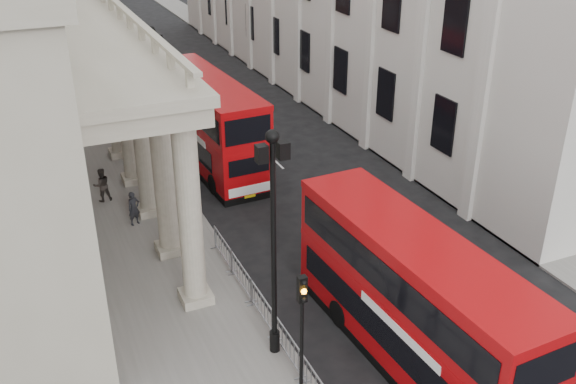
% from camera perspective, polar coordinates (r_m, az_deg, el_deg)
% --- Properties ---
extents(sidewalk_west, '(6.00, 140.00, 0.12)m').
position_cam_1_polar(sidewalk_west, '(45.38, -16.91, 5.64)').
color(sidewalk_west, slate).
rests_on(sidewalk_west, ground).
extents(sidewalk_east, '(3.00, 140.00, 0.12)m').
position_cam_1_polar(sidewalk_east, '(49.76, 2.29, 8.56)').
color(sidewalk_east, slate).
rests_on(sidewalk_east, ground).
extents(kerb, '(0.20, 140.00, 0.14)m').
position_cam_1_polar(kerb, '(45.75, -13.26, 6.27)').
color(kerb, slate).
rests_on(kerb, ground).
extents(lamp_post_south, '(1.05, 0.44, 8.32)m').
position_cam_1_polar(lamp_post_south, '(20.63, -1.31, -3.63)').
color(lamp_post_south, black).
rests_on(lamp_post_south, sidewalk_west).
extents(lamp_post_mid, '(1.05, 0.44, 8.32)m').
position_cam_1_polar(lamp_post_mid, '(34.81, -11.58, 8.56)').
color(lamp_post_mid, black).
rests_on(lamp_post_mid, sidewalk_west).
extents(lamp_post_north, '(1.05, 0.44, 8.32)m').
position_cam_1_polar(lamp_post_north, '(50.09, -15.91, 13.48)').
color(lamp_post_north, black).
rests_on(lamp_post_north, sidewalk_west).
extents(traffic_light, '(0.28, 0.33, 4.30)m').
position_cam_1_polar(traffic_light, '(20.12, 1.26, -10.67)').
color(traffic_light, black).
rests_on(traffic_light, sidewalk_west).
extents(crowd_barriers, '(0.50, 18.75, 1.10)m').
position_cam_1_polar(crowd_barriers, '(21.89, 1.29, -15.33)').
color(crowd_barriers, gray).
rests_on(crowd_barriers, sidewalk_west).
extents(bus_near, '(3.21, 11.25, 4.81)m').
position_cam_1_polar(bus_near, '(22.16, 11.03, -9.21)').
color(bus_near, '#A6070B').
rests_on(bus_near, ground).
extents(bus_far, '(3.44, 11.83, 5.05)m').
position_cam_1_polar(bus_far, '(37.25, -7.13, 6.38)').
color(bus_far, '#A5070B').
rests_on(bus_far, ground).
extents(pedestrian_a, '(0.72, 0.60, 1.69)m').
position_cam_1_polar(pedestrian_a, '(31.44, -13.54, -1.43)').
color(pedestrian_a, black).
rests_on(pedestrian_a, sidewalk_west).
extents(pedestrian_b, '(0.95, 0.79, 1.80)m').
position_cam_1_polar(pedestrian_b, '(34.10, -16.22, 0.61)').
color(pedestrian_b, '#292320').
rests_on(pedestrian_b, sidewalk_west).
extents(pedestrian_c, '(1.12, 1.00, 1.92)m').
position_cam_1_polar(pedestrian_c, '(33.02, -11.82, 0.38)').
color(pedestrian_c, black).
rests_on(pedestrian_c, sidewalk_west).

